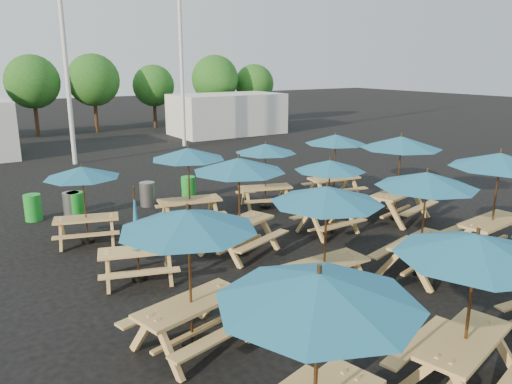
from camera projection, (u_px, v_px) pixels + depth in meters
ground at (287, 245)px, 12.92m from camera, size 120.00×120.00×0.00m
picnic_unit_0 at (318, 299)px, 5.32m from camera, size 2.80×2.80×2.47m
picnic_unit_1 at (188, 227)px, 7.81m from camera, size 2.70×2.70×2.41m
picnic_unit_2 at (137, 243)px, 10.65m from camera, size 1.99×1.85×2.10m
picnic_unit_3 at (82, 176)px, 12.67m from camera, size 2.37×2.37×2.06m
picnic_unit_4 at (476, 254)px, 6.75m from camera, size 2.69×2.69×2.39m
picnic_unit_5 at (327, 201)px, 9.49m from camera, size 2.19×2.19×2.35m
picnic_unit_6 at (239, 170)px, 11.89m from camera, size 2.87×2.87×2.43m
picnic_unit_7 at (188, 158)px, 14.10m from camera, size 2.51×2.51×2.28m
picnic_unit_9 at (426, 185)px, 10.67m from camera, size 2.64×2.64×2.36m
picnic_unit_10 at (330, 169)px, 13.41m from camera, size 2.01×2.01×2.08m
picnic_unit_11 at (266, 152)px, 15.80m from camera, size 2.47×2.47×2.12m
picnic_unit_13 at (499, 166)px, 11.88m from camera, size 2.59×2.59×2.54m
picnic_unit_14 at (401, 147)px, 14.52m from camera, size 2.85×2.85×2.54m
picnic_unit_15 at (336, 143)px, 16.88m from camera, size 2.38×2.38×2.26m
waste_bin_0 at (33, 208)px, 14.87m from camera, size 0.50×0.50×0.80m
waste_bin_1 at (72, 205)px, 15.11m from camera, size 0.50×0.50×0.80m
waste_bin_2 at (76, 205)px, 15.12m from camera, size 0.50×0.50×0.80m
waste_bin_3 at (147, 194)px, 16.37m from camera, size 0.50×0.50×0.80m
waste_bin_4 at (188, 188)px, 17.17m from camera, size 0.50×0.50×0.80m
mast_0 at (63, 29)px, 21.75m from camera, size 0.20×0.20×12.00m
mast_1 at (180, 35)px, 26.78m from camera, size 0.20×0.20×12.00m
event_tent_1 at (227, 114)px, 32.76m from camera, size 7.00×4.00×2.60m
tree_3 at (32, 82)px, 31.25m from camera, size 3.36×3.36×5.09m
tree_4 at (93, 80)px, 32.78m from camera, size 3.41×3.41×5.17m
tree_5 at (154, 86)px, 35.51m from camera, size 2.94×2.94×4.45m
tree_6 at (215, 79)px, 36.04m from camera, size 3.38×3.38×5.13m
tree_7 at (254, 84)px, 37.95m from camera, size 2.95×2.95×4.48m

